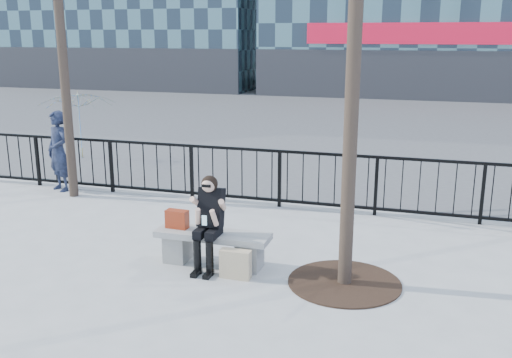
# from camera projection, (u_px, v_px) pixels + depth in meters

# --- Properties ---
(ground) EXTENTS (120.00, 120.00, 0.00)m
(ground) POSITION_uv_depth(u_px,v_px,m) (213.00, 264.00, 8.19)
(ground) COLOR gray
(ground) RESTS_ON ground
(street_surface) EXTENTS (60.00, 23.00, 0.01)m
(street_surface) POSITION_uv_depth(u_px,v_px,m) (352.00, 118.00, 22.10)
(street_surface) COLOR #474747
(street_surface) RESTS_ON ground
(railing) EXTENTS (14.00, 0.06, 1.10)m
(railing) POSITION_uv_depth(u_px,v_px,m) (269.00, 178.00, 10.84)
(railing) COLOR black
(railing) RESTS_ON ground
(tree_grate) EXTENTS (1.50, 1.50, 0.02)m
(tree_grate) POSITION_uv_depth(u_px,v_px,m) (344.00, 283.00, 7.57)
(tree_grate) COLOR black
(tree_grate) RESTS_ON ground
(bench_main) EXTENTS (1.65, 0.46, 0.49)m
(bench_main) POSITION_uv_depth(u_px,v_px,m) (213.00, 245.00, 8.12)
(bench_main) COLOR gray
(bench_main) RESTS_ON ground
(seated_woman) EXTENTS (0.50, 0.64, 1.34)m
(seated_woman) POSITION_uv_depth(u_px,v_px,m) (208.00, 223.00, 7.88)
(seated_woman) COLOR black
(seated_woman) RESTS_ON ground
(handbag) EXTENTS (0.33, 0.17, 0.27)m
(handbag) POSITION_uv_depth(u_px,v_px,m) (177.00, 219.00, 8.21)
(handbag) COLOR maroon
(handbag) RESTS_ON bench_main
(shopping_bag) EXTENTS (0.42, 0.15, 0.40)m
(shopping_bag) POSITION_uv_depth(u_px,v_px,m) (235.00, 264.00, 7.69)
(shopping_bag) COLOR beige
(shopping_bag) RESTS_ON ground
(standing_man) EXTENTS (0.73, 0.62, 1.68)m
(standing_man) POSITION_uv_depth(u_px,v_px,m) (58.00, 151.00, 11.85)
(standing_man) COLOR black
(standing_man) RESTS_ON ground
(vendor_umbrella) EXTENTS (2.19, 2.22, 1.78)m
(vendor_umbrella) POSITION_uv_depth(u_px,v_px,m) (79.00, 125.00, 14.87)
(vendor_umbrella) COLOR gold
(vendor_umbrella) RESTS_ON ground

